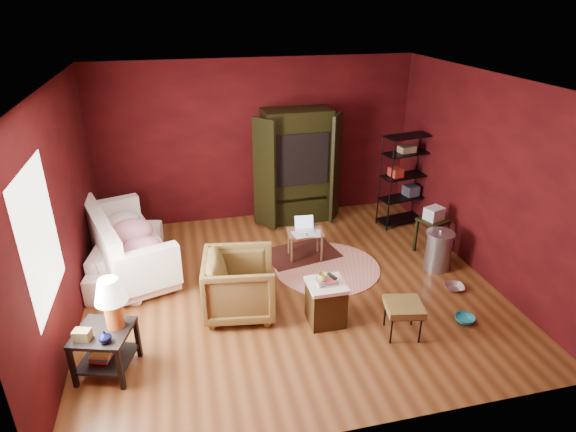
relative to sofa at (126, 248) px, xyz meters
name	(u,v)px	position (x,y,z in m)	size (l,w,h in m)	color
room	(289,194)	(2.19, -1.00, 1.04)	(5.54, 5.04, 2.84)	brown
sofa	(126,248)	(0.00, 0.00, 0.00)	(1.87, 0.55, 0.73)	white
armchair	(240,282)	(1.47, -1.39, 0.08)	(0.87, 0.81, 0.89)	black
pet_bowl_steel	(455,281)	(4.41, -1.57, -0.23)	(0.26, 0.06, 0.26)	silver
pet_bowl_turquoise	(466,314)	(4.15, -2.26, -0.24)	(0.24, 0.08, 0.24)	#26A1B3
vase	(105,337)	(-0.02, -2.33, 0.23)	(0.13, 0.14, 0.13)	#0C0E40
mug	(322,276)	(2.40, -1.86, 0.31)	(0.12, 0.09, 0.12)	#CFC965
side_table	(107,318)	(-0.01, -2.11, 0.30)	(0.70, 0.70, 1.10)	black
sofa_cushions	(125,246)	(0.01, -0.05, 0.07)	(1.43, 2.27, 0.89)	white
hamper	(326,302)	(2.46, -1.84, -0.08)	(0.45, 0.45, 0.64)	#462A10
footstool	(404,308)	(3.28, -2.29, 0.01)	(0.50, 0.50, 0.43)	black
rug_round	(327,268)	(2.87, -0.61, -0.36)	(2.04, 2.04, 0.01)	beige
rug_oriental	(301,253)	(2.61, -0.11, -0.35)	(1.23, 0.94, 0.01)	#4E1B14
laptop_desk	(305,234)	(2.63, -0.24, 0.04)	(0.56, 0.45, 0.66)	brown
tv_armoire	(297,164)	(2.86, 1.20, 0.67)	(1.57, 0.85, 1.99)	black
wire_shelving	(404,176)	(4.61, 0.58, 0.52)	(0.84, 0.48, 1.61)	black
small_stand	(433,219)	(4.60, -0.52, 0.21)	(0.49, 0.49, 0.77)	black
trash_can	(438,250)	(4.45, -0.99, -0.06)	(0.52, 0.52, 0.64)	#9B9BA2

